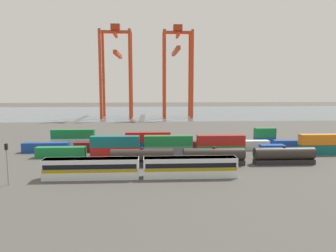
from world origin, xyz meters
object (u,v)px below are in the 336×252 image
object	(u,v)px
shipping_container_1	(115,151)
gantry_crane_west	(117,63)
shipping_container_13	(97,147)
freight_tank_row	(214,156)
shipping_container_7	(272,150)
gantry_crane_central	(177,62)
shipping_container_16	(198,146)
shipping_container_21	(122,142)
shipping_container_3	(168,151)
shipping_container_12	(46,147)
passenger_train	(141,167)
shipping_container_19	(73,143)
signal_mast	(7,158)

from	to	relation	value
shipping_container_1	gantry_crane_west	bearing A→B (deg)	95.38
gantry_crane_west	shipping_container_13	bearing A→B (deg)	-87.52
freight_tank_row	shipping_container_7	distance (m)	19.59
gantry_crane_central	shipping_container_1	bearing A→B (deg)	-103.21
shipping_container_16	shipping_container_21	xyz separation A→B (m)	(-21.12, 6.42, 0.00)
shipping_container_3	gantry_crane_central	xyz separation A→B (m)	(10.65, 102.18, 29.32)
shipping_container_7	gantry_crane_central	world-z (taller)	gantry_crane_central
shipping_container_21	shipping_container_12	bearing A→B (deg)	-161.99
passenger_train	shipping_container_19	xyz separation A→B (m)	(-20.32, 31.78, -0.84)
shipping_container_21	freight_tank_row	bearing A→B (deg)	-45.36
shipping_container_1	shipping_container_13	xyz separation A→B (m)	(-5.43, 6.42, 0.00)
passenger_train	gantry_crane_west	bearing A→B (deg)	97.85
shipping_container_1	shipping_container_3	world-z (taller)	same
shipping_container_19	gantry_crane_west	distance (m)	92.98
passenger_train	shipping_container_16	bearing A→B (deg)	59.73
freight_tank_row	shipping_container_13	xyz separation A→B (m)	(-28.44, 16.17, -0.64)
shipping_container_7	shipping_container_13	bearing A→B (deg)	171.95
signal_mast	shipping_container_12	size ratio (longest dim) A/B	0.62
shipping_container_7	gantry_crane_west	world-z (taller)	gantry_crane_west
gantry_crane_central	shipping_container_13	bearing A→B (deg)	-107.08
shipping_container_21	shipping_container_16	bearing A→B (deg)	-16.92
signal_mast	gantry_crane_central	distance (m)	133.35
shipping_container_3	gantry_crane_west	bearing A→B (deg)	102.73
shipping_container_16	shipping_container_7	bearing A→B (deg)	-19.47
shipping_container_1	gantry_crane_central	distance (m)	108.97
shipping_container_19	gantry_crane_central	bearing A→B (deg)	67.35
shipping_container_16	gantry_crane_central	size ratio (longest dim) A/B	0.12
shipping_container_3	shipping_container_12	world-z (taller)	same
shipping_container_1	shipping_container_21	distance (m)	12.87
shipping_container_1	signal_mast	bearing A→B (deg)	-126.84
freight_tank_row	gantry_crane_west	world-z (taller)	gantry_crane_west
signal_mast	shipping_container_13	distance (m)	30.95
shipping_container_3	shipping_container_21	distance (m)	18.01
freight_tank_row	gantry_crane_west	bearing A→B (deg)	106.34
shipping_container_7	shipping_container_12	world-z (taller)	same
shipping_container_1	shipping_container_7	world-z (taller)	same
gantry_crane_west	shipping_container_3	bearing A→B (deg)	-77.27
shipping_container_3	shipping_container_19	xyz separation A→B (m)	(-26.63, 12.85, 0.00)
shipping_container_19	gantry_crane_west	size ratio (longest dim) A/B	0.24
shipping_container_3	shipping_container_13	world-z (taller)	same
signal_mast	gantry_crane_central	bearing A→B (deg)	71.91
shipping_container_12	shipping_container_21	world-z (taller)	same
shipping_container_12	shipping_container_21	xyz separation A→B (m)	(19.76, 6.42, 0.00)
shipping_container_7	shipping_container_16	xyz separation A→B (m)	(-18.17, 6.42, 0.00)
shipping_container_19	shipping_container_12	bearing A→B (deg)	-131.90
passenger_train	shipping_container_3	world-z (taller)	passenger_train
signal_mast	shipping_container_19	distance (m)	35.39
shipping_container_21	gantry_crane_central	distance (m)	96.86
gantry_crane_west	gantry_crane_central	bearing A→B (deg)	1.62
passenger_train	shipping_container_21	bearing A→B (deg)	101.25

